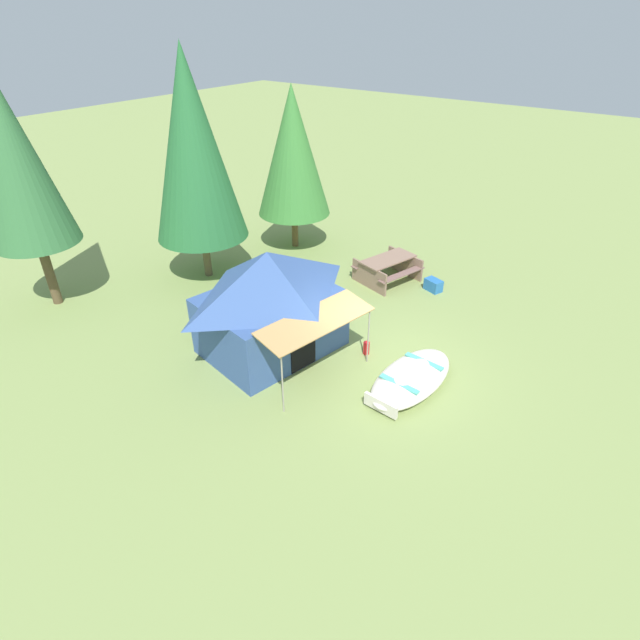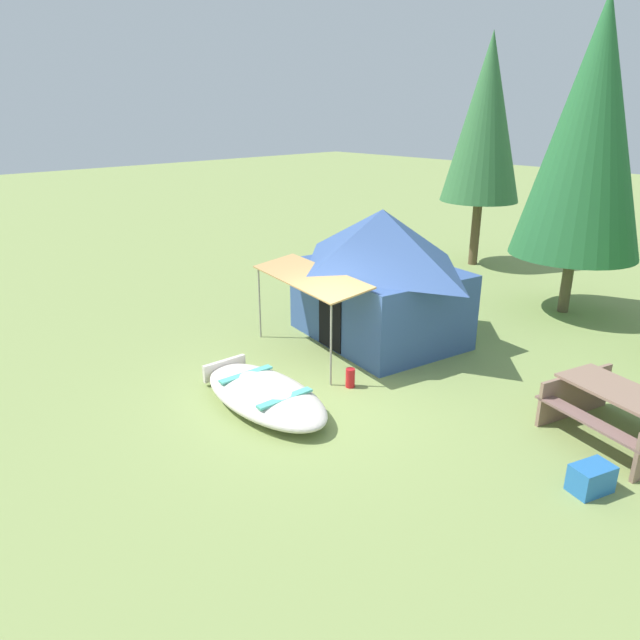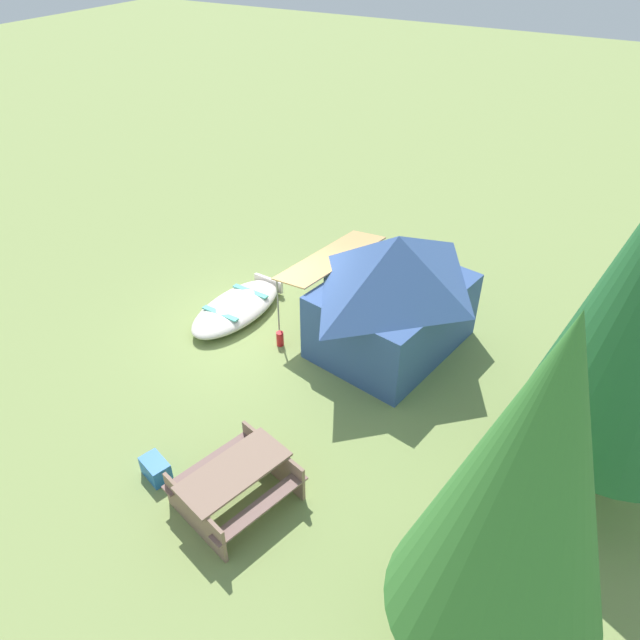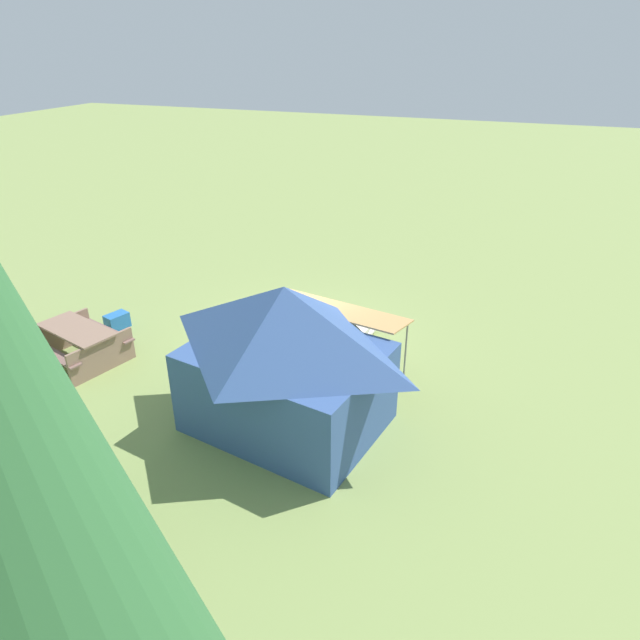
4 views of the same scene
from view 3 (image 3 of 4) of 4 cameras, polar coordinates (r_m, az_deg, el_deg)
The scene contains 7 objects.
ground_plane at distance 13.46m, azimuth -5.74°, elevation -0.95°, with size 80.00×80.00×0.00m, color #829651.
beached_rowboat at distance 13.89m, azimuth -8.12°, elevation 1.23°, with size 2.81×1.46×0.41m.
canvas_cabin_tent at distance 12.26m, azimuth 7.19°, elevation 2.78°, with size 3.85×3.98×2.69m.
picnic_table at distance 9.76m, azimuth -8.27°, elevation -15.33°, with size 2.13×1.94×0.77m.
cooler_box at distance 10.60m, azimuth -15.70°, elevation -13.78°, with size 0.53×0.33×0.37m, color #2669B5.
fuel_can at distance 12.88m, azimuth -3.91°, elevation -1.83°, with size 0.16×0.16×0.34m, color red.
pine_tree_far_center at distance 6.26m, azimuth 19.48°, elevation -15.12°, with size 2.52×2.52×5.50m.
Camera 3 is at (8.66, 6.45, 8.05)m, focal length 32.85 mm.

